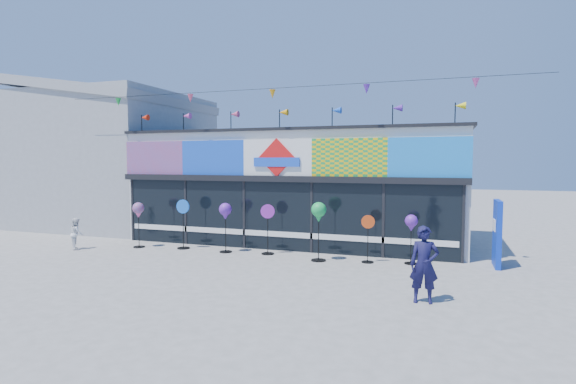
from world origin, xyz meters
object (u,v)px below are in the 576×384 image
at_px(spinner_0, 138,211).
at_px(spinner_3, 268,228).
at_px(spinner_6, 411,224).
at_px(spinner_2, 225,213).
at_px(spinner_5, 368,238).
at_px(child, 77,233).
at_px(adult_man, 424,265).
at_px(blue_sign, 497,233).
at_px(spinner_4, 319,214).
at_px(spinner_1, 183,223).

relative_size(spinner_0, spinner_3, 0.97).
bearing_deg(spinner_6, spinner_0, -176.82).
bearing_deg(spinner_2, spinner_3, 7.10).
xyz_separation_m(spinner_2, spinner_3, (1.41, 0.18, -0.45)).
distance_m(spinner_5, child, 9.74).
bearing_deg(spinner_5, child, -172.81).
xyz_separation_m(adult_man, child, (-11.38, 2.15, -0.28)).
xyz_separation_m(spinner_3, child, (-6.44, -1.35, -0.32)).
height_order(blue_sign, adult_man, blue_sign).
xyz_separation_m(spinner_0, spinner_2, (3.22, 0.23, 0.05)).
height_order(spinner_5, spinner_6, spinner_6).
relative_size(spinner_4, adult_man, 1.08).
bearing_deg(spinner_4, child, -173.36).
bearing_deg(spinner_6, spinner_3, -178.71).
xyz_separation_m(spinner_2, spinner_4, (3.21, -0.22, 0.11)).
distance_m(spinner_6, child, 10.99).
distance_m(spinner_5, spinner_6, 1.30).
relative_size(spinner_0, child, 1.47).
height_order(spinner_0, child, spinner_0).
relative_size(spinner_3, spinner_5, 1.14).
distance_m(spinner_1, spinner_5, 6.28).
height_order(blue_sign, spinner_1, blue_sign).
distance_m(spinner_2, adult_man, 7.19).
height_order(spinner_0, spinner_6, spinner_0).
xyz_separation_m(spinner_5, child, (-9.66, -1.22, -0.21)).
distance_m(spinner_1, adult_man, 8.70).
height_order(spinner_2, adult_man, adult_man).
bearing_deg(spinner_5, blue_sign, 10.57).
height_order(blue_sign, child, blue_sign).
relative_size(spinner_0, spinner_1, 0.93).
bearing_deg(blue_sign, spinner_4, -170.30).
height_order(spinner_4, child, spinner_4).
bearing_deg(adult_man, spinner_0, 155.42).
height_order(blue_sign, spinner_4, blue_sign).
bearing_deg(spinner_1, spinner_5, -0.37).
distance_m(spinner_2, spinner_3, 1.49).
relative_size(spinner_2, child, 1.53).
height_order(spinner_2, spinner_5, spinner_2).
xyz_separation_m(spinner_6, child, (-10.87, -1.45, -0.62)).
relative_size(spinner_5, spinner_6, 0.97).
relative_size(blue_sign, spinner_3, 1.18).
bearing_deg(spinner_2, spinner_1, 177.17).
bearing_deg(spinner_5, spinner_4, -169.68).
bearing_deg(spinner_0, spinner_1, 11.10).
xyz_separation_m(spinner_1, adult_man, (8.00, -3.41, -0.07)).
distance_m(spinner_0, spinner_3, 4.67).
distance_m(blue_sign, spinner_3, 6.77).
relative_size(blue_sign, spinner_2, 1.17).
xyz_separation_m(blue_sign, spinner_2, (-8.16, -0.70, 0.35)).
relative_size(blue_sign, child, 1.78).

